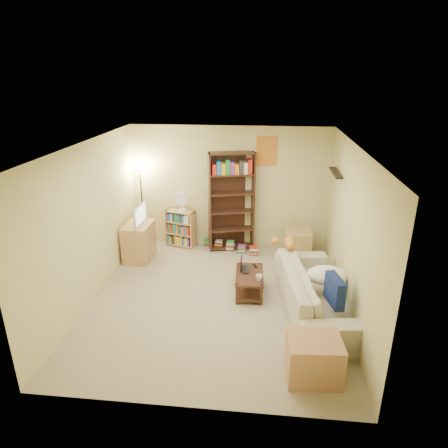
# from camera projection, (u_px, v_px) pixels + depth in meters

# --- Properties ---
(room) EXTENTS (4.50, 4.54, 2.52)m
(room) POSITION_uv_depth(u_px,v_px,m) (216.00, 205.00, 5.92)
(room) COLOR tan
(room) RESTS_ON ground
(sofa) EXTENTS (2.59, 1.55, 0.68)m
(sofa) POSITION_uv_depth(u_px,v_px,m) (316.00, 292.00, 6.07)
(sofa) COLOR beige
(sofa) RESTS_ON ground
(navy_pillow) EXTENTS (0.24, 0.47, 0.40)m
(navy_pillow) POSITION_uv_depth(u_px,v_px,m) (335.00, 291.00, 5.49)
(navy_pillow) COLOR navy
(navy_pillow) RESTS_ON sofa
(cream_blanket) EXTENTS (0.63, 0.45, 0.27)m
(cream_blanket) POSITION_uv_depth(u_px,v_px,m) (327.00, 275.00, 6.04)
(cream_blanket) COLOR white
(cream_blanket) RESTS_ON sofa
(tabby_cat) EXTENTS (0.54, 0.25, 0.19)m
(tabby_cat) POSITION_uv_depth(u_px,v_px,m) (287.00, 242.00, 6.75)
(tabby_cat) COLOR orange
(tabby_cat) RESTS_ON sofa
(coffee_table) EXTENTS (0.49, 0.84, 0.36)m
(coffee_table) POSITION_uv_depth(u_px,v_px,m) (249.00, 281.00, 6.61)
(coffee_table) COLOR #432319
(coffee_table) RESTS_ON ground
(laptop) EXTENTS (0.31, 0.22, 0.02)m
(laptop) POSITION_uv_depth(u_px,v_px,m) (248.00, 269.00, 6.68)
(laptop) COLOR black
(laptop) RESTS_ON coffee_table
(laptop_screen) EXTENTS (0.02, 0.27, 0.18)m
(laptop_screen) POSITION_uv_depth(u_px,v_px,m) (241.00, 264.00, 6.65)
(laptop_screen) COLOR white
(laptop_screen) RESTS_ON laptop
(mug) EXTENTS (0.17, 0.17, 0.10)m
(mug) POSITION_uv_depth(u_px,v_px,m) (259.00, 278.00, 6.33)
(mug) COLOR silver
(mug) RESTS_ON coffee_table
(tv_remote) EXTENTS (0.09, 0.15, 0.02)m
(tv_remote) POSITION_uv_depth(u_px,v_px,m) (255.00, 266.00, 6.81)
(tv_remote) COLOR black
(tv_remote) RESTS_ON coffee_table
(tv_stand) EXTENTS (0.50, 0.69, 0.73)m
(tv_stand) POSITION_uv_depth(u_px,v_px,m) (139.00, 242.00, 7.79)
(tv_stand) COLOR tan
(tv_stand) RESTS_ON ground
(television) EXTENTS (0.67, 0.12, 0.38)m
(television) POSITION_uv_depth(u_px,v_px,m) (137.00, 215.00, 7.59)
(television) COLOR black
(television) RESTS_ON tv_stand
(tall_bookshelf) EXTENTS (0.96, 0.52, 2.02)m
(tall_bookshelf) POSITION_uv_depth(u_px,v_px,m) (231.00, 200.00, 8.02)
(tall_bookshelf) COLOR #3B1E16
(tall_bookshelf) RESTS_ON ground
(short_bookshelf) EXTENTS (0.66, 0.40, 0.79)m
(short_bookshelf) POSITION_uv_depth(u_px,v_px,m) (181.00, 229.00, 8.36)
(short_bookshelf) COLOR tan
(short_bookshelf) RESTS_ON ground
(desk_fan) EXTENTS (0.28, 0.16, 0.42)m
(desk_fan) POSITION_uv_depth(u_px,v_px,m) (181.00, 201.00, 8.09)
(desk_fan) COLOR white
(desk_fan) RESTS_ON short_bookshelf
(floor_lamp) EXTENTS (0.28, 0.28, 1.67)m
(floor_lamp) POSITION_uv_depth(u_px,v_px,m) (141.00, 184.00, 8.11)
(floor_lamp) COLOR black
(floor_lamp) RESTS_ON ground
(side_table) EXTENTS (0.52, 0.52, 0.58)m
(side_table) POSITION_uv_depth(u_px,v_px,m) (297.00, 244.00, 7.85)
(side_table) COLOR #D8B469
(side_table) RESTS_ON ground
(end_cabinet) EXTENTS (0.67, 0.57, 0.53)m
(end_cabinet) POSITION_uv_depth(u_px,v_px,m) (314.00, 358.00, 4.77)
(end_cabinet) COLOR tan
(end_cabinet) RESTS_ON ground
(book_stacks) EXTENTS (1.15, 0.50, 0.21)m
(book_stacks) POSITION_uv_depth(u_px,v_px,m) (231.00, 246.00, 8.25)
(book_stacks) COLOR red
(book_stacks) RESTS_ON ground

